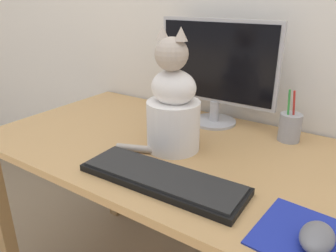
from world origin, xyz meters
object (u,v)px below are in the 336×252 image
object	(u,v)px
computer_mouse_right	(317,237)
cat	(173,107)
keyboard	(162,178)
monitor	(217,69)
pen_cup	(290,127)

from	to	relation	value
computer_mouse_right	cat	bearing A→B (deg)	155.75
keyboard	cat	world-z (taller)	cat
keyboard	computer_mouse_right	world-z (taller)	computer_mouse_right
monitor	pen_cup	xyz separation A→B (m)	(0.29, -0.01, -0.16)
computer_mouse_right	keyboard	bearing A→B (deg)	175.89
monitor	cat	bearing A→B (deg)	-91.15
monitor	keyboard	distance (m)	0.52
keyboard	pen_cup	bearing A→B (deg)	64.69
computer_mouse_right	pen_cup	world-z (taller)	pen_cup
keyboard	cat	distance (m)	0.25
pen_cup	cat	bearing A→B (deg)	-136.81
computer_mouse_right	monitor	bearing A→B (deg)	133.52
monitor	computer_mouse_right	xyz separation A→B (m)	(0.47, -0.50, -0.19)
pen_cup	monitor	bearing A→B (deg)	178.38
keyboard	computer_mouse_right	distance (m)	0.39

